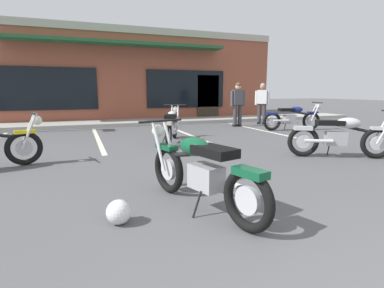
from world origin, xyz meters
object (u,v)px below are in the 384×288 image
Objects in this scene: motorcycle_silver_naked at (341,135)px; helmet_on_pavement at (119,212)px; motorcycle_red_sportbike at (293,117)px; motorcycle_foreground_classic at (201,170)px; motorcycle_black_cruiser at (172,125)px; person_in_black_shirt at (238,102)px; person_in_shorts_foreground at (262,101)px.

helmet_on_pavement is at bearing -161.12° from motorcycle_silver_naked.
motorcycle_red_sportbike is at bearing 63.55° from motorcycle_silver_naked.
motorcycle_foreground_classic is 1.08× the size of motorcycle_silver_naked.
motorcycle_red_sportbike is 8.65m from helmet_on_pavement.
person_in_black_shirt reaches higher than motorcycle_black_cruiser.
motorcycle_black_cruiser is 1.04× the size of motorcycle_silver_naked.
motorcycle_red_sportbike is at bearing -93.61° from person_in_shorts_foreground.
motorcycle_red_sportbike is at bearing -53.16° from person_in_black_shirt.
person_in_shorts_foreground reaches higher than motorcycle_black_cruiser.
person_in_shorts_foreground is at bearing 17.41° from person_in_black_shirt.
motorcycle_silver_naked is at bearing -109.10° from person_in_shorts_foreground.
motorcycle_red_sportbike is 4.39m from motorcycle_silver_naked.
person_in_shorts_foreground is (0.13, 2.10, 0.49)m from motorcycle_red_sportbike.
motorcycle_silver_naked is 6.40m from person_in_shorts_foreground.
helmet_on_pavement is (-5.39, -7.20, -0.82)m from person_in_black_shirt.
helmet_on_pavement is (-6.64, -5.53, -0.33)m from motorcycle_red_sportbike.
motorcycle_silver_naked is 5.66m from person_in_black_shirt.
motorcycle_silver_naked is (3.73, 1.50, 0.00)m from motorcycle_foreground_classic.
motorcycle_foreground_classic is at bearing 6.04° from helmet_on_pavement.
motorcycle_red_sportbike is at bearing 43.68° from motorcycle_foreground_classic.
person_in_black_shirt is at bearing -162.59° from person_in_shorts_foreground.
person_in_black_shirt is at bearing 53.15° from helmet_on_pavement.
motorcycle_foreground_classic is 1.23× the size of person_in_shorts_foreground.
motorcycle_red_sportbike is 8.01× the size of helmet_on_pavement.
motorcycle_foreground_classic is 1.23× the size of person_in_black_shirt.
motorcycle_silver_naked reaches higher than helmet_on_pavement.
helmet_on_pavement is (-1.98, -4.63, -0.33)m from motorcycle_black_cruiser.
person_in_black_shirt is at bearing 126.84° from motorcycle_red_sportbike.
motorcycle_foreground_classic is 4.02m from motorcycle_silver_naked.
motorcycle_black_cruiser is at bearing 77.23° from motorcycle_foreground_classic.
motorcycle_red_sportbike and motorcycle_silver_naked have the same top height.
person_in_black_shirt is (3.41, 2.57, 0.49)m from motorcycle_black_cruiser.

